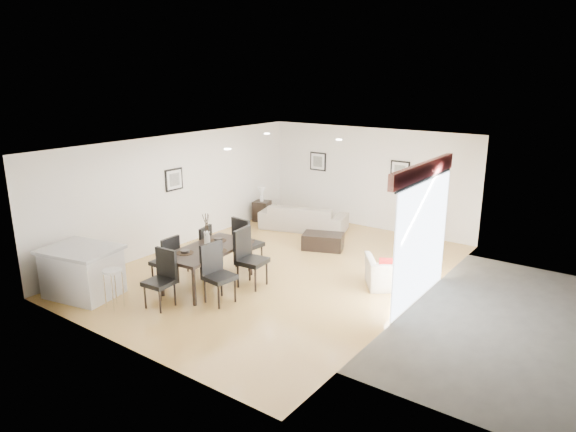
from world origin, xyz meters
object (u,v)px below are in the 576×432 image
Objects in this scene: armchair at (391,273)px; dining_chair_enear at (216,270)px; dining_chair_wnear at (167,258)px; dining_table at (208,252)px; side_table at (262,211)px; kitchen_island at (82,271)px; dining_chair_head at (162,275)px; dining_chair_wfar at (202,246)px; sofa at (304,217)px; coffee_table at (323,241)px; dining_chair_efar at (248,254)px; bar_stool at (112,275)px; dining_chair_foot at (245,240)px.

dining_chair_enear is at bearing 10.06° from armchair.
dining_chair_enear reaches higher than dining_chair_wnear.
dining_table is 4.72m from side_table.
armchair is at bearing -24.08° from side_table.
kitchen_island reaches higher than dining_table.
dining_table is 2.35m from kitchen_island.
dining_chair_wnear is at bearing 129.39° from dining_chair_head.
dining_chair_wfar reaches higher than kitchen_island.
armchair is at bearing 121.88° from dining_chair_wnear.
dining_chair_wfar is at bearing 178.24° from dining_chair_wnear.
dining_chair_head reaches higher than kitchen_island.
dining_table is 1.83× the size of dining_chair_head.
armchair is 0.91× the size of dining_chair_head.
armchair is (3.60, -2.25, -0.03)m from sofa.
coffee_table is at bearing 6.41° from dining_chair_enear.
dining_table is at bearing 123.10° from dining_chair_wnear.
dining_chair_wfar is 0.94× the size of dining_chair_head.
armchair is at bearing -36.83° from dining_chair_enear.
dining_chair_enear is at bearing 174.66° from dining_chair_efar.
bar_stool is at bearing -13.62° from dining_chair_wfar.
dining_chair_efar reaches higher than dining_table.
kitchen_island is (-2.26, -4.91, 0.29)m from coffee_table.
dining_chair_enear is 0.95m from dining_chair_head.
dining_chair_enear reaches higher than side_table.
armchair is at bearing 45.69° from bar_stool.
dining_chair_head is (-0.01, -1.15, -0.11)m from dining_table.
side_table is (-1.43, -0.01, -0.05)m from sofa.
sofa is 2.04× the size of dining_chair_foot.
armchair is 0.87× the size of dining_chair_enear.
dining_chair_wfar is at bearing -138.00° from coffee_table.
dining_chair_wfar is 4.00m from side_table.
kitchen_island is at bearing -37.81° from dining_chair_wnear.
kitchen_island is (-0.91, -2.22, -0.07)m from dining_chair_wfar.
dining_chair_wfar is 3.03m from coffee_table.
bar_stool is at bearing -11.61° from kitchen_island.
kitchen_island is (-0.92, -1.27, -0.08)m from dining_chair_wnear.
coffee_table is at bearing 53.66° from kitchen_island.
dining_chair_enear is (1.25, -4.70, 0.28)m from sofa.
coffee_table is at bearing 157.73° from dining_chair_wnear.
dining_table is 1.15m from dining_chair_head.
dining_chair_foot reaches higher than dining_chair_head.
armchair is 3.96m from dining_chair_wfar.
dining_chair_enear is 1.51× the size of bar_stool.
coffee_table is at bearing 124.20° from sofa.
bar_stool is at bearing 141.86° from dining_chair_enear.
dining_chair_foot is at bearing 121.11° from dining_chair_wfar.
dining_table is at bearing 81.98° from sofa.
dining_chair_wnear is 1.28m from bar_stool.
side_table is at bearing -60.16° from armchair.
dining_chair_wnear is at bearing -131.68° from coffee_table.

